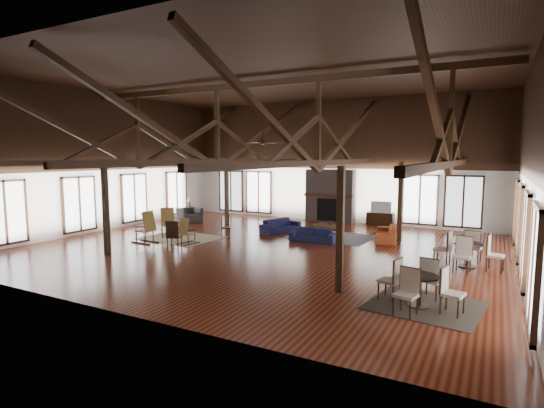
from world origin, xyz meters
The scene contains 31 objects.
floor centered at (0.00, 0.00, 0.00)m, with size 16.00×16.00×0.00m, color brown.
ceiling centered at (0.00, 0.00, 6.00)m, with size 16.00×14.00×0.02m, color black.
wall_back centered at (0.00, 7.00, 3.00)m, with size 16.00×0.02×6.00m, color white.
wall_front centered at (0.00, -7.00, 3.00)m, with size 16.00×0.02×6.00m, color white.
wall_left centered at (-8.00, 0.00, 3.00)m, with size 0.02×14.00×6.00m, color white.
wall_right centered at (8.00, 0.00, 3.00)m, with size 0.02×14.00×6.00m, color white.
roof_truss centered at (0.00, 0.00, 4.03)m, with size 15.60×14.07×3.14m.
post_grid centered at (0.00, 0.00, 1.52)m, with size 8.16×7.16×3.05m.
fireplace centered at (0.00, 6.67, 1.29)m, with size 2.50×0.69×2.60m.
ceiling_fan centered at (0.50, -1.00, 3.73)m, with size 1.60×1.60×0.75m.
sofa_navy_front centered at (1.13, 1.79, 0.26)m, with size 1.76×0.69×0.51m, color #15193B.
sofa_navy_left centered at (-0.94, 3.10, 0.27)m, with size 0.73×1.88×0.55m, color #171840.
sofa_orange centered at (3.54, 3.37, 0.28)m, with size 0.75×1.92×0.56m, color #B14922.
coffee_table centered at (1.23, 3.16, 0.41)m, with size 1.36×0.99×0.47m.
vase centered at (1.30, 3.22, 0.56)m, with size 0.18×0.18×0.19m, color #B2B2B2.
armchair centered at (-6.08, 3.30, 0.35)m, with size 0.94×1.08×0.70m, color #2D2D2F.
side_table_lamp centered at (-6.70, 4.10, 0.46)m, with size 0.48×0.48×1.22m.
rocking_chair_a centered at (-4.55, 0.01, 0.56)m, with size 1.00×0.99×1.19m.
rocking_chair_b centered at (-2.85, -0.88, 0.48)m, with size 0.53×0.84×1.01m.
rocking_chair_c centered at (-4.31, -1.39, 0.57)m, with size 0.97×0.56×1.22m.
side_chair_a centered at (-2.35, 0.83, 0.52)m, with size 0.53×0.53×0.89m.
side_chair_b centered at (-2.53, -1.95, 0.62)m, with size 0.58×0.58×1.07m.
cafe_table_near centered at (5.87, -3.63, 0.49)m, with size 1.91×1.91×0.97m.
cafe_table_far centered at (6.59, 0.48, 0.50)m, with size 1.97×1.97×1.01m.
cup_near centered at (5.84, -3.69, 0.75)m, with size 0.13×0.13×0.10m, color #B2B2B2.
cup_far centered at (6.62, 0.51, 0.77)m, with size 0.11×0.11×0.09m, color #B2B2B2.
tv_console centered at (2.48, 6.75, 0.31)m, with size 1.23×0.46×0.62m, color black.
television centered at (2.52, 6.75, 0.89)m, with size 0.94×0.12×0.54m, color #B2B2B2.
rug_tan centered at (-3.81, -0.02, 0.01)m, with size 2.93×2.30×0.01m, color tan.
rug_navy centered at (1.39, 3.04, 0.01)m, with size 3.20×2.40×0.01m, color #17163F.
rug_dark centered at (5.99, -3.52, 0.01)m, with size 2.28×2.07×0.01m, color black.
Camera 1 is at (7.24, -13.06, 3.29)m, focal length 28.00 mm.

